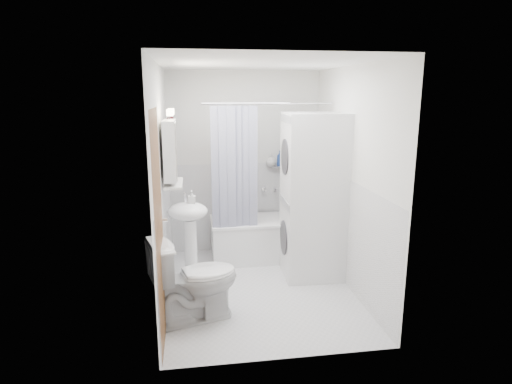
{
  "coord_description": "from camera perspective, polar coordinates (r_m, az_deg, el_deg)",
  "views": [
    {
      "loc": [
        -0.7,
        -4.32,
        2.11
      ],
      "look_at": [
        -0.02,
        0.15,
        1.07
      ],
      "focal_mm": 30.0,
      "sensor_mm": 36.0,
      "label": 1
    }
  ],
  "objects": [
    {
      "name": "curtain_rod",
      "position": [
        5.06,
        1.68,
        11.74
      ],
      "size": [
        1.55,
        0.02,
        0.02
      ],
      "primitive_type": "cylinder",
      "rotation": [
        0.0,
        1.57,
        0.0
      ],
      "color": "silver",
      "rests_on": "room_walls"
    },
    {
      "name": "shower_curtain",
      "position": [
        5.07,
        -2.86,
        3.21
      ],
      "size": [
        0.55,
        0.02,
        1.45
      ],
      "color": "#131645",
      "rests_on": "curtain_rod"
    },
    {
      "name": "shower_caddy",
      "position": [
        5.76,
        3.03,
        3.37
      ],
      "size": [
        0.22,
        0.06,
        0.02
      ],
      "primitive_type": "cube",
      "color": "silver",
      "rests_on": "room_walls"
    },
    {
      "name": "towel",
      "position": [
        5.11,
        -11.34,
        5.48
      ],
      "size": [
        0.07,
        0.33,
        0.8
      ],
      "color": "#4C0E18",
      "rests_on": "room_walls"
    },
    {
      "name": "washer_dryer",
      "position": [
        4.98,
        7.6,
        -0.55
      ],
      "size": [
        0.71,
        0.7,
        1.9
      ],
      "rotation": [
        0.0,
        0.0,
        -0.04
      ],
      "color": "white",
      "rests_on": "ground"
    },
    {
      "name": "sink",
      "position": [
        4.79,
        -8.97,
        -4.26
      ],
      "size": [
        0.44,
        0.37,
        1.04
      ],
      "color": "white",
      "rests_on": "ground"
    },
    {
      "name": "tub_spout",
      "position": [
        5.81,
        2.49,
        0.42
      ],
      "size": [
        0.04,
        0.12,
        0.04
      ],
      "primitive_type": "cylinder",
      "rotation": [
        1.57,
        0.0,
        0.0
      ],
      "color": "silver",
      "rests_on": "room_walls"
    },
    {
      "name": "shampoo_b",
      "position": [
        5.75,
        3.17,
        3.87
      ],
      "size": [
        0.08,
        0.21,
        0.08
      ],
      "primitive_type": "imported",
      "color": "navy",
      "rests_on": "shower_caddy"
    },
    {
      "name": "bathtub",
      "position": [
        5.62,
        1.07,
        -5.93
      ],
      "size": [
        1.37,
        0.65,
        0.53
      ],
      "color": "white",
      "rests_on": "ground"
    },
    {
      "name": "room_walls",
      "position": [
        4.42,
        0.51,
        4.89
      ],
      "size": [
        2.6,
        2.6,
        2.6
      ],
      "color": "silver",
      "rests_on": "ground"
    },
    {
      "name": "shampoo_a",
      "position": [
        5.72,
        2.0,
        4.09
      ],
      "size": [
        0.13,
        0.17,
        0.13
      ],
      "primitive_type": "imported",
      "color": "gray",
      "rests_on": "shower_caddy"
    },
    {
      "name": "shelf_bottle",
      "position": [
        4.36,
        -11.02,
        1.35
      ],
      "size": [
        0.07,
        0.18,
        0.07
      ],
      "primitive_type": "imported",
      "color": "gray",
      "rests_on": "shelf"
    },
    {
      "name": "shelf",
      "position": [
        4.51,
        -10.92,
        1.13
      ],
      "size": [
        0.18,
        0.54,
        0.02
      ],
      "primitive_type": "cube",
      "color": "silver",
      "rests_on": "room_walls"
    },
    {
      "name": "wainscot",
      "position": [
        4.9,
        -0.05,
        -4.95
      ],
      "size": [
        1.98,
        2.58,
        2.58
      ],
      "color": "white",
      "rests_on": "ground"
    },
    {
      "name": "medicine_cabinet",
      "position": [
        4.46,
        -11.32,
        5.72
      ],
      "size": [
        0.13,
        0.5,
        0.71
      ],
      "color": "white",
      "rests_on": "room_walls"
    },
    {
      "name": "shelf_cup",
      "position": [
        4.62,
        -10.91,
        2.2
      ],
      "size": [
        0.1,
        0.09,
        0.1
      ],
      "primitive_type": "imported",
      "color": "gray",
      "rests_on": "shelf"
    },
    {
      "name": "toilet",
      "position": [
        4.14,
        -8.16,
        -11.45
      ],
      "size": [
        0.92,
        0.67,
        0.81
      ],
      "primitive_type": "imported",
      "rotation": [
        0.0,
        0.0,
        1.85
      ],
      "color": "white",
      "rests_on": "ground"
    },
    {
      "name": "door",
      "position": [
        3.94,
        -12.0,
        -3.67
      ],
      "size": [
        0.05,
        2.0,
        2.0
      ],
      "color": "brown",
      "rests_on": "ground"
    },
    {
      "name": "soap_pump",
      "position": [
        4.71,
        -8.55,
        -1.41
      ],
      "size": [
        0.08,
        0.17,
        0.08
      ],
      "primitive_type": "imported",
      "color": "gray",
      "rests_on": "sink"
    },
    {
      "name": "floor",
      "position": [
        4.86,
        0.48,
        -12.76
      ],
      "size": [
        2.6,
        2.6,
        0.0
      ],
      "primitive_type": "plane",
      "color": "silver",
      "rests_on": "ground"
    }
  ]
}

